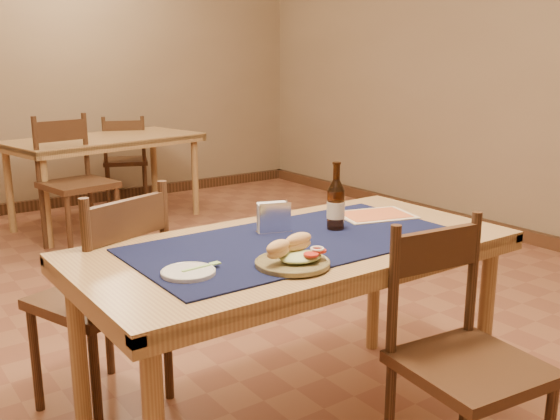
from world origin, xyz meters
TOP-DOWN VIEW (x-y plane):
  - room at (0.00, 0.00)m, footprint 6.04×7.04m
  - main_table at (0.00, -0.80)m, footprint 1.60×0.80m
  - placemat at (0.00, -0.80)m, footprint 1.20×0.60m
  - baseboard at (0.00, 0.00)m, footprint 6.00×7.00m
  - back_table at (0.54, 2.62)m, footprint 1.71×1.08m
  - chair_main_far at (-0.53, -0.26)m, footprint 0.55×0.55m
  - chair_main_near at (0.24, -1.38)m, footprint 0.46×0.46m
  - chair_back_near at (0.09, 2.05)m, footprint 0.53×0.53m
  - chair_back_far at (0.91, 3.12)m, footprint 0.53×0.53m
  - sandwich_plate at (-0.17, -1.02)m, footprint 0.24×0.24m
  - side_plate at (-0.49, -0.90)m, footprint 0.17×0.17m
  - fork at (-0.43, -0.89)m, footprint 0.14×0.03m
  - beer_bottle at (0.22, -0.76)m, footprint 0.07×0.07m
  - napkin_holder at (-0.00, -0.66)m, footprint 0.14×0.09m
  - menu_card at (0.49, -0.70)m, footprint 0.36×0.30m

SIDE VIEW (x-z plane):
  - baseboard at x=0.00m, z-range 0.00..0.10m
  - chair_back_far at x=0.91m, z-range 0.02..0.90m
  - chair_main_near at x=0.24m, z-range 0.02..0.91m
  - chair_main_far at x=-0.53m, z-range 0.02..0.96m
  - chair_back_near at x=0.09m, z-range 0.02..1.01m
  - main_table at x=0.00m, z-range 0.29..1.04m
  - back_table at x=0.54m, z-range 0.29..1.04m
  - placemat at x=0.00m, z-range 0.75..0.76m
  - menu_card at x=0.49m, z-range 0.76..0.76m
  - side_plate at x=-0.49m, z-range 0.76..0.77m
  - fork at x=-0.43m, z-range 0.77..0.77m
  - sandwich_plate at x=-0.17m, z-range 0.73..0.83m
  - napkin_holder at x=0.00m, z-range 0.75..0.87m
  - beer_bottle at x=0.22m, z-range 0.72..0.98m
  - room at x=0.00m, z-range -0.02..2.82m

